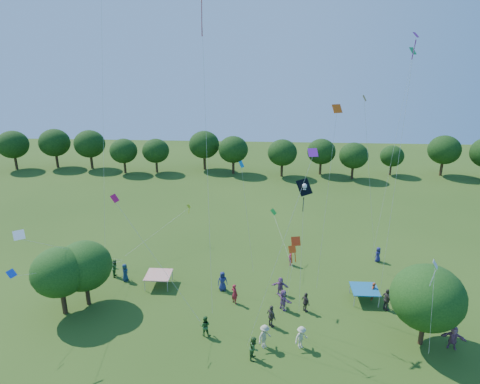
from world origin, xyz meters
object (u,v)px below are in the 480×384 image
near_tree_north (84,266)px  near_tree_west (59,272)px  red_high_kite (203,44)px  tent_blue (365,289)px  pirate_kite (304,189)px  tent_red_stripe (158,275)px  near_tree_east (428,298)px

near_tree_north → near_tree_west: bearing=-135.4°
near_tree_west → red_high_kite: bearing=11.7°
tent_blue → pirate_kite: size_ratio=0.22×
tent_blue → red_high_kite: red_high_kite is taller
near_tree_north → red_high_kite: red_high_kite is taller
pirate_kite → tent_red_stripe: bearing=161.4°
near_tree_west → tent_red_stripe: size_ratio=2.56×
near_tree_east → tent_blue: (-2.89, 5.37, -2.79)m
tent_blue → red_high_kite: 23.27m
near_tree_north → tent_blue: bearing=5.1°
tent_blue → tent_red_stripe: bearing=176.1°
red_high_kite → near_tree_north: bearing=-174.3°
tent_red_stripe → near_tree_west: bearing=-144.6°
tent_red_stripe → near_tree_north: bearing=-147.6°
tent_blue → red_high_kite: bearing=-175.4°
tent_blue → red_high_kite: size_ratio=0.09×
near_tree_east → red_high_kite: bearing=164.6°
tent_blue → red_high_kite: (-12.89, -1.03, 19.35)m
near_tree_north → near_tree_east: near_tree_east is taller
near_tree_west → near_tree_east: bearing=-4.2°
near_tree_west → tent_blue: near_tree_west is taller
tent_red_stripe → red_high_kite: bearing=-24.9°
near_tree_west → pirate_kite: size_ratio=0.56×
near_tree_west → pirate_kite: pirate_kite is taller
near_tree_north → tent_blue: near_tree_north is taller
near_tree_west → tent_red_stripe: 8.38m
tent_red_stripe → pirate_kite: 15.96m
tent_blue → pirate_kite: (-5.70, -2.84, 9.66)m
near_tree_west → near_tree_east: (27.11, -1.99, 0.12)m
near_tree_east → tent_red_stripe: near_tree_east is taller
near_tree_east → tent_blue: 6.70m
tent_red_stripe → red_high_kite: red_high_kite is taller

